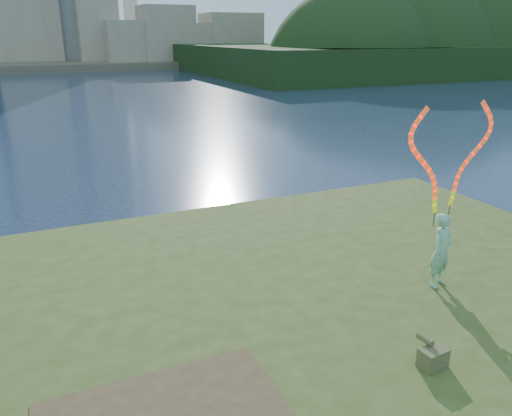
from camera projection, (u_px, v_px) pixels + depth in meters
name	position (u px, v px, depth m)	size (l,w,h in m)	color
ground	(241.00, 329.00, 9.94)	(320.00, 320.00, 0.00)	#18243C
grassy_knoll	(297.00, 385.00, 7.85)	(20.00, 18.00, 0.80)	#344217
far_shore	(43.00, 63.00, 91.59)	(320.00, 40.00, 1.20)	#484435
wooded_hill	(430.00, 68.00, 84.54)	(78.00, 50.00, 63.00)	black
woman_with_ribbons	(444.00, 217.00, 9.58)	(1.90, 0.71, 3.90)	#217F4C
canvas_bag	(432.00, 356.00, 7.52)	(0.44, 0.50, 0.40)	#454524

